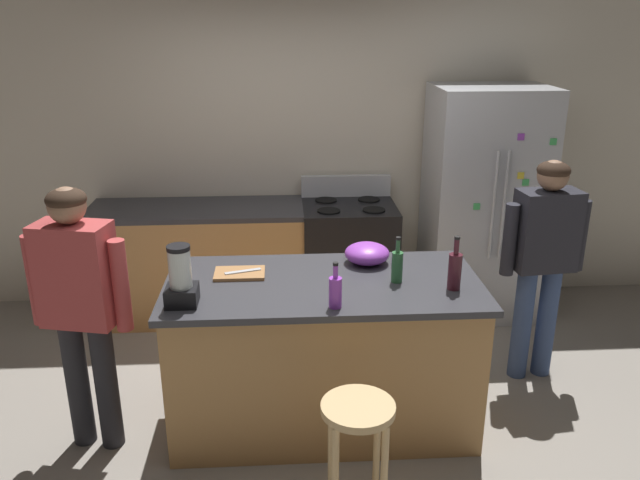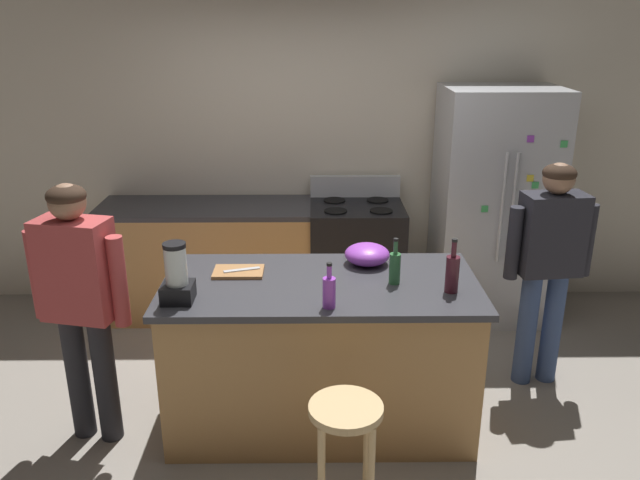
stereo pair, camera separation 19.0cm
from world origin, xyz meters
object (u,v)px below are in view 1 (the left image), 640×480
(kitchen_island, at_px, (323,352))
(bottle_soda, at_px, (335,291))
(refrigerator, at_px, (483,204))
(blender_appliance, at_px, (181,280))
(mixing_bowl, at_px, (367,253))
(cutting_board, at_px, (240,273))
(person_by_island_left, at_px, (80,297))
(bottle_olive_oil, at_px, (397,266))
(stove_range, at_px, (348,258))
(person_by_sink_right, at_px, (543,251))
(bar_stool, at_px, (358,431))
(chef_knife, at_px, (243,271))
(bottle_wine, at_px, (455,270))

(kitchen_island, distance_m, bottle_soda, 0.66)
(refrigerator, distance_m, blender_appliance, 2.81)
(refrigerator, bearing_deg, bottle_soda, -126.75)
(bottle_soda, distance_m, mixing_bowl, 0.67)
(kitchen_island, xyz_separation_m, cutting_board, (-0.49, 0.13, 0.48))
(person_by_island_left, height_order, bottle_olive_oil, person_by_island_left)
(bottle_soda, relative_size, cutting_board, 0.85)
(cutting_board, bearing_deg, mixing_bowl, 10.59)
(kitchen_island, xyz_separation_m, bottle_olive_oil, (0.43, -0.03, 0.57))
(stove_range, height_order, person_by_sink_right, person_by_sink_right)
(person_by_sink_right, distance_m, cutting_board, 2.02)
(bar_stool, xyz_separation_m, mixing_bowl, (0.18, 1.12, 0.49))
(bottle_soda, bearing_deg, chef_knife, 137.52)
(refrigerator, xyz_separation_m, bottle_soda, (-1.38, -1.84, 0.09))
(blender_appliance, xyz_separation_m, bottle_olive_oil, (1.21, 0.22, -0.04))
(bar_stool, height_order, blender_appliance, blender_appliance)
(bottle_olive_oil, bearing_deg, refrigerator, 57.08)
(person_by_sink_right, bearing_deg, blender_appliance, -163.06)
(blender_appliance, height_order, chef_knife, blender_appliance)
(stove_range, xyz_separation_m, person_by_sink_right, (1.18, -1.08, 0.45))
(chef_knife, bearing_deg, cutting_board, 162.93)
(bottle_wine, bearing_deg, person_by_island_left, 179.88)
(bottle_olive_oil, distance_m, cutting_board, 0.94)
(bar_stool, relative_size, bottle_olive_oil, 2.44)
(bottle_soda, height_order, cutting_board, bottle_soda)
(mixing_bowl, bearing_deg, stove_range, 88.98)
(refrigerator, height_order, person_by_sink_right, refrigerator)
(blender_appliance, bearing_deg, kitchen_island, 17.96)
(stove_range, distance_m, bottle_soda, 1.97)
(refrigerator, height_order, bottle_soda, refrigerator)
(mixing_bowl, bearing_deg, bar_stool, -99.28)
(bar_stool, bearing_deg, chef_knife, 121.04)
(refrigerator, relative_size, blender_appliance, 5.67)
(stove_range, relative_size, person_by_island_left, 0.71)
(stove_range, xyz_separation_m, bottle_soda, (-0.27, -1.87, 0.56))
(person_by_sink_right, bearing_deg, chef_knife, -170.99)
(mixing_bowl, height_order, cutting_board, mixing_bowl)
(stove_range, distance_m, bar_stool, 2.38)
(bottle_soda, height_order, bottle_wine, bottle_wine)
(stove_range, relative_size, mixing_bowl, 4.03)
(bar_stool, bearing_deg, kitchen_island, 97.49)
(person_by_island_left, bearing_deg, refrigerator, 30.68)
(bar_stool, distance_m, bottle_olive_oil, 1.02)
(person_by_island_left, bearing_deg, blender_appliance, -10.59)
(kitchen_island, bearing_deg, bottle_olive_oil, -3.70)
(bar_stool, distance_m, chef_knife, 1.22)
(bottle_soda, distance_m, chef_knife, 0.70)
(bottle_wine, height_order, chef_knife, bottle_wine)
(bottle_wine, bearing_deg, chef_knife, 167.04)
(refrigerator, relative_size, mixing_bowl, 6.78)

